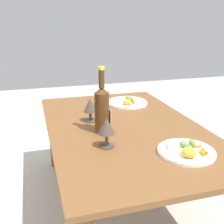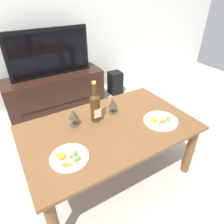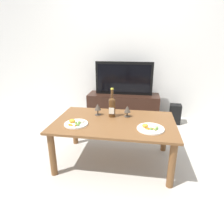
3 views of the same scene
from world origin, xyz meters
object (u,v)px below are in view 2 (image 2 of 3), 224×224
at_px(wine_bottle, 95,106).
at_px(dinner_plate_right, 160,120).
at_px(dinner_plate_left, 69,157).
at_px(goblet_right, 113,104).
at_px(floor_speaker, 115,83).
at_px(goblet_left, 73,115).
at_px(dining_table, 110,134).
at_px(tv_stand, 56,92).
at_px(tv_screen, 49,53).

distance_m(wine_bottle, dinner_plate_right, 0.54).
bearing_deg(wine_bottle, dinner_plate_left, -139.51).
bearing_deg(goblet_right, dinner_plate_right, -50.44).
relative_size(floor_speaker, dinner_plate_right, 1.23).
bearing_deg(floor_speaker, dinner_plate_right, -104.53).
xyz_separation_m(floor_speaker, dinner_plate_left, (-1.27, -1.47, 0.36)).
xyz_separation_m(wine_bottle, goblet_left, (-0.18, 0.02, -0.04)).
height_order(dinner_plate_left, dinner_plate_right, dinner_plate_left).
height_order(goblet_left, dinner_plate_right, goblet_left).
bearing_deg(dining_table, floor_speaker, 56.20).
distance_m(floor_speaker, goblet_right, 1.45).
relative_size(wine_bottle, goblet_left, 2.42).
bearing_deg(dining_table, tv_stand, 91.45).
relative_size(dining_table, wine_bottle, 3.90).
relative_size(tv_stand, dinner_plate_left, 4.96).
distance_m(floor_speaker, wine_bottle, 1.58).
bearing_deg(dining_table, goblet_right, 51.62).
distance_m(dining_table, dinner_plate_right, 0.43).
distance_m(tv_stand, floor_speaker, 0.92).
height_order(floor_speaker, dinner_plate_right, dinner_plate_right).
xyz_separation_m(floor_speaker, dinner_plate_right, (-0.49, -1.47, 0.36)).
height_order(floor_speaker, goblet_right, goblet_right).
distance_m(dining_table, goblet_right, 0.27).
bearing_deg(goblet_left, dining_table, -35.58).
bearing_deg(goblet_left, dinner_plate_right, -27.19).
relative_size(dining_table, dinner_plate_right, 4.82).
relative_size(tv_stand, dinner_plate_right, 4.54).
height_order(tv_stand, goblet_left, goblet_left).
bearing_deg(wine_bottle, goblet_right, 7.79).
distance_m(wine_bottle, dinner_plate_left, 0.47).
distance_m(floor_speaker, dinner_plate_right, 1.59).
bearing_deg(dinner_plate_right, tv_stand, 105.67).
height_order(tv_stand, dinner_plate_right, dinner_plate_right).
bearing_deg(dinner_plate_left, wine_bottle, 40.49).
relative_size(goblet_right, dinner_plate_right, 0.49).
bearing_deg(dinner_plate_right, goblet_left, 152.81).
height_order(wine_bottle, goblet_left, wine_bottle).
bearing_deg(tv_stand, goblet_left, -99.12).
xyz_separation_m(tv_screen, dinner_plate_right, (0.43, -1.51, -0.23)).
relative_size(tv_screen, dinner_plate_left, 3.92).
bearing_deg(tv_screen, dinner_plate_left, -103.33).
relative_size(floor_speaker, goblet_left, 2.40).
bearing_deg(dinner_plate_right, dining_table, 158.36).
relative_size(dining_table, dinner_plate_left, 5.26).
xyz_separation_m(tv_screen, goblet_left, (-0.19, -1.20, -0.15)).
bearing_deg(dinner_plate_left, goblet_right, 31.37).
bearing_deg(dinner_plate_left, goblet_left, 62.39).
relative_size(dining_table, goblet_left, 9.42).
relative_size(tv_screen, goblet_right, 7.31).
height_order(dining_table, tv_stand, dining_table).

